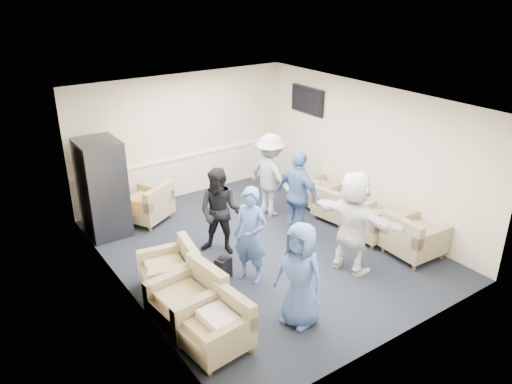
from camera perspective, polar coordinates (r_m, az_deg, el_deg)
floor at (r=9.09m, az=0.80°, el=-6.46°), size 6.00×6.00×0.00m
ceiling at (r=8.09m, az=0.91°, el=10.34°), size 6.00×6.00×0.00m
back_wall at (r=10.95m, az=-8.31°, el=6.30°), size 5.00×0.02×2.70m
front_wall at (r=6.54m, az=16.33°, el=-6.78°), size 5.00×0.02×2.70m
left_wall at (r=7.46m, az=-15.04°, el=-2.69°), size 0.02×6.00×2.70m
right_wall at (r=10.07m, az=12.59°, el=4.44°), size 0.02×6.00×2.70m
chair_rail at (r=11.07m, az=-8.13°, el=4.05°), size 4.98×0.04×0.06m
tv at (r=11.08m, az=5.88°, el=10.37°), size 0.10×1.00×0.58m
armchair_left_near at (r=6.75m, az=-4.34°, el=-15.32°), size 0.87×0.87×0.63m
armchair_left_mid at (r=7.23m, az=-7.53°, el=-12.20°), size 0.96×0.96×0.70m
armchair_left_far at (r=7.96m, az=-9.51°, el=-8.88°), size 0.93×0.93×0.65m
armchair_right_near at (r=9.12m, az=17.38°, el=-5.10°), size 0.89×0.89×0.69m
armchair_right_midnear at (r=9.52m, az=12.97°, el=-3.57°), size 0.77×0.77×0.61m
armchair_right_midfar at (r=10.13m, az=9.07°, el=-1.55°), size 0.87×0.87×0.61m
armchair_right_far at (r=10.66m, az=6.92°, el=-0.09°), size 0.79×0.79×0.62m
armchair_corner at (r=10.14m, az=-12.24°, el=-1.56°), size 1.15×1.15×0.67m
vending_machine at (r=9.68m, az=-17.12°, el=0.45°), size 0.75×0.87×1.84m
backpack at (r=8.19m, az=-3.75°, el=-8.41°), size 0.30×0.25×0.43m
pillow at (r=6.64m, az=-4.40°, el=-14.19°), size 0.40×0.52×0.14m
person_front_left at (r=6.94m, az=5.04°, el=-9.45°), size 0.69×0.87×1.56m
person_mid_left at (r=7.85m, az=-0.62°, el=-4.98°), size 0.60×0.69×1.60m
person_back_left at (r=8.64m, az=-4.13°, el=-2.29°), size 0.96×0.97×1.58m
person_back_right at (r=10.03m, az=1.70°, el=1.94°), size 0.80×1.19×1.71m
person_mid_right at (r=9.15m, az=4.90°, el=-0.41°), size 0.57×1.05×1.69m
person_front_right at (r=8.23m, az=11.06°, el=-3.39°), size 0.90×1.71×1.76m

